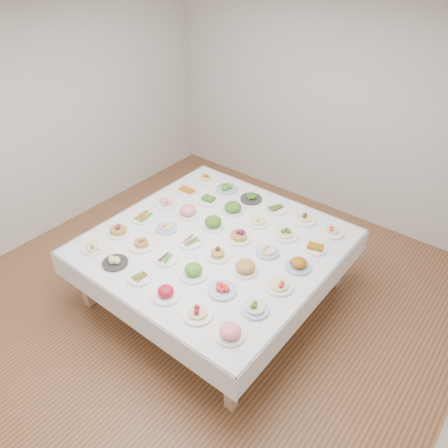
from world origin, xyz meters
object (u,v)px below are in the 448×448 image
Objects in this scene: dish_0 at (93,246)px; dish_35 at (332,229)px; dish_18 at (166,202)px; display_table at (215,246)px.

dish_0 is 0.89× the size of dish_35.
dish_0 is 0.90× the size of dish_18.
display_table is at bearing -135.20° from dish_35.
dish_0 is at bearing -89.69° from dish_18.
display_table is 1.23m from dish_0.
dish_0 is at bearing -135.06° from dish_35.
dish_35 is (0.87, 0.87, 0.12)m from display_table.
display_table is 10.39× the size of dish_0.
display_table is 0.89m from dish_18.
dish_0 is at bearing -134.92° from display_table.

